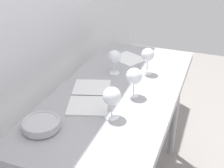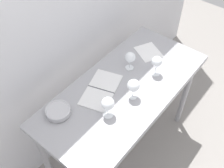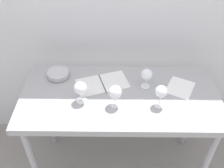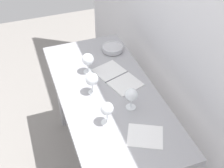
% 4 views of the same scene
% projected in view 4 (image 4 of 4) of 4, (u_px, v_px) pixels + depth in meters
% --- Properties ---
extents(ground_plane, '(6.00, 6.00, 0.00)m').
position_uv_depth(ground_plane, '(110.00, 168.00, 2.61)').
color(ground_plane, gray).
extents(back_wall, '(3.80, 0.04, 2.60)m').
position_uv_depth(back_wall, '(181.00, 29.00, 1.89)').
color(back_wall, silver).
rests_on(back_wall, ground_plane).
extents(steel_counter, '(1.40, 0.65, 0.90)m').
position_uv_depth(steel_counter, '(108.00, 104.00, 2.09)').
color(steel_counter, '#9B9BA0').
rests_on(steel_counter, ground_plane).
extents(wine_glass_near_center, '(0.09, 0.09, 0.16)m').
position_uv_depth(wine_glass_near_center, '(92.00, 80.00, 1.95)').
color(wine_glass_near_center, white).
rests_on(wine_glass_near_center, steel_counter).
extents(wine_glass_near_right, '(0.08, 0.08, 0.16)m').
position_uv_depth(wine_glass_near_right, '(107.00, 109.00, 1.74)').
color(wine_glass_near_right, white).
rests_on(wine_glass_near_right, steel_counter).
extents(wine_glass_near_left, '(0.09, 0.09, 0.16)m').
position_uv_depth(wine_glass_near_left, '(88.00, 60.00, 2.13)').
color(wine_glass_near_left, white).
rests_on(wine_glass_near_left, steel_counter).
extents(wine_glass_far_right, '(0.08, 0.08, 0.15)m').
position_uv_depth(wine_glass_far_right, '(131.00, 95.00, 1.85)').
color(wine_glass_far_right, white).
rests_on(wine_glass_far_right, steel_counter).
extents(open_notebook, '(0.42, 0.31, 0.01)m').
position_uv_depth(open_notebook, '(117.00, 77.00, 2.14)').
color(open_notebook, silver).
rests_on(open_notebook, steel_counter).
extents(tasting_sheet_upper, '(0.25, 0.26, 0.00)m').
position_uv_depth(tasting_sheet_upper, '(145.00, 136.00, 1.73)').
color(tasting_sheet_upper, white).
rests_on(tasting_sheet_upper, steel_counter).
extents(tasting_bowl, '(0.17, 0.17, 0.05)m').
position_uv_depth(tasting_bowl, '(113.00, 48.00, 2.39)').
color(tasting_bowl, '#DBCC66').
rests_on(tasting_bowl, steel_counter).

